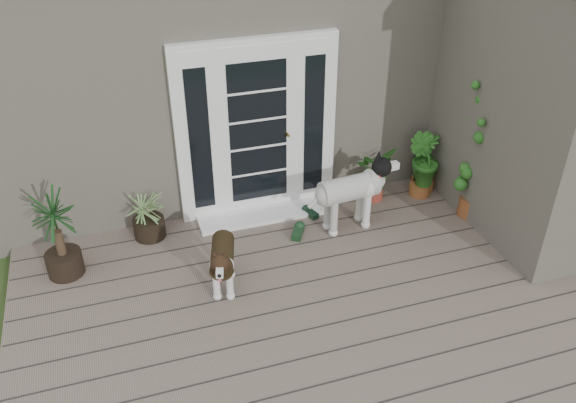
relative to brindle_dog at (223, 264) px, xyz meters
name	(u,v)px	position (x,y,z in m)	size (l,w,h in m)	color
deck	(341,326)	(0.95, -0.84, -0.37)	(6.20, 4.60, 0.12)	#6B5B4C
house_main	(231,44)	(0.95, 3.41, 1.12)	(7.40, 4.00, 3.10)	#665E54
house_wing	(552,104)	(3.85, 0.26, 1.12)	(1.60, 2.40, 3.10)	#665E54
door_unit	(257,129)	(0.75, 1.36, 0.77)	(1.90, 0.14, 2.15)	white
door_step	(264,214)	(0.75, 1.16, -0.28)	(1.60, 0.40, 0.05)	white
brindle_dog	(223,264)	(0.00, 0.00, 0.00)	(0.32, 0.74, 0.62)	#302411
white_dog	(348,199)	(1.63, 0.63, 0.08)	(0.40, 0.93, 0.78)	white
spider_plant	(147,213)	(-0.62, 1.16, 0.01)	(0.60, 0.60, 0.64)	#74945B
yucca	(57,233)	(-1.55, 0.75, 0.21)	(0.72, 0.72, 1.04)	black
herb_a	(374,177)	(2.19, 1.12, 0.00)	(0.49, 0.49, 0.62)	#18571D
herb_b	(422,173)	(2.80, 1.03, 0.00)	(0.41, 0.41, 0.62)	#2A631C
herb_c	(424,167)	(2.90, 1.14, 0.01)	(0.41, 0.41, 0.64)	#275418
sapling	(483,151)	(3.18, 0.41, 0.57)	(0.52, 0.52, 1.77)	#1A5C1C
clog_left	(310,212)	(1.30, 1.00, -0.27)	(0.13, 0.28, 0.08)	black
clog_right	(298,231)	(1.02, 0.65, -0.26)	(0.15, 0.32, 0.10)	black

